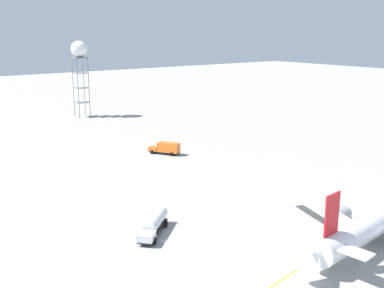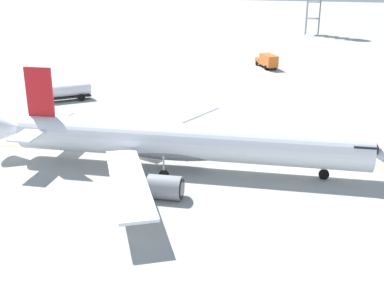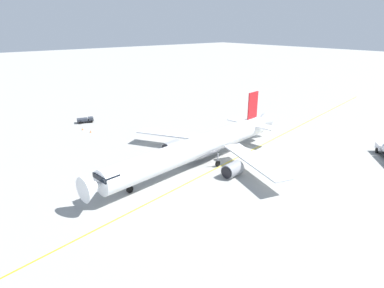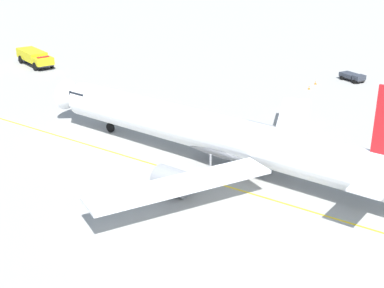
{
  "view_description": "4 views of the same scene",
  "coord_description": "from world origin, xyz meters",
  "px_view_note": "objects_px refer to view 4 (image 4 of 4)",
  "views": [
    {
      "loc": [
        36.69,
        -61.27,
        31.04
      ],
      "look_at": [
        -49.12,
        3.57,
        4.81
      ],
      "focal_mm": 43.9,
      "sensor_mm": 36.0,
      "label": 1
    },
    {
      "loc": [
        48.76,
        19.06,
        21.2
      ],
      "look_at": [
        -1.24,
        3.77,
        2.22
      ],
      "focal_mm": 45.49,
      "sensor_mm": 36.0,
      "label": 2
    },
    {
      "loc": [
        -39.87,
        38.86,
        23.97
      ],
      "look_at": [
        -0.22,
        5.94,
        4.72
      ],
      "focal_mm": 30.03,
      "sensor_mm": 36.0,
      "label": 3
    },
    {
      "loc": [
        -36.38,
        -28.06,
        21.85
      ],
      "look_at": [
        -0.97,
        5.26,
        2.24
      ],
      "focal_mm": 49.48,
      "sensor_mm": 36.0,
      "label": 4
    }
  ],
  "objects_px": {
    "airliner_main": "(219,136)",
    "fire_tender_truck": "(34,57)",
    "baggage_truck_truck": "(352,77)",
    "safety_cone_mid": "(316,83)",
    "safety_cone_near": "(309,88)"
  },
  "relations": [
    {
      "from": "fire_tender_truck",
      "to": "baggage_truck_truck",
      "type": "xyz_separation_m",
      "value": [
        28.49,
        -45.48,
        -0.82
      ]
    },
    {
      "from": "fire_tender_truck",
      "to": "baggage_truck_truck",
      "type": "relative_size",
      "value": 2.35
    },
    {
      "from": "fire_tender_truck",
      "to": "baggage_truck_truck",
      "type": "height_order",
      "value": "fire_tender_truck"
    },
    {
      "from": "baggage_truck_truck",
      "to": "airliner_main",
      "type": "bearing_deg",
      "value": -65.04
    },
    {
      "from": "safety_cone_mid",
      "to": "baggage_truck_truck",
      "type": "bearing_deg",
      "value": -29.06
    },
    {
      "from": "fire_tender_truck",
      "to": "safety_cone_near",
      "type": "distance_m",
      "value": 47.42
    },
    {
      "from": "baggage_truck_truck",
      "to": "safety_cone_mid",
      "type": "height_order",
      "value": "baggage_truck_truck"
    },
    {
      "from": "airliner_main",
      "to": "baggage_truck_truck",
      "type": "bearing_deg",
      "value": -87.98
    },
    {
      "from": "baggage_truck_truck",
      "to": "safety_cone_near",
      "type": "xyz_separation_m",
      "value": [
        -8.71,
        2.39,
        -0.44
      ]
    },
    {
      "from": "fire_tender_truck",
      "to": "safety_cone_near",
      "type": "xyz_separation_m",
      "value": [
        19.78,
        -43.08,
        -1.26
      ]
    },
    {
      "from": "baggage_truck_truck",
      "to": "safety_cone_mid",
      "type": "distance_m",
      "value": 6.49
    },
    {
      "from": "safety_cone_mid",
      "to": "fire_tender_truck",
      "type": "bearing_deg",
      "value": 118.34
    },
    {
      "from": "safety_cone_near",
      "to": "airliner_main",
      "type": "bearing_deg",
      "value": -165.24
    },
    {
      "from": "airliner_main",
      "to": "fire_tender_truck",
      "type": "bearing_deg",
      "value": -17.4
    },
    {
      "from": "fire_tender_truck",
      "to": "safety_cone_near",
      "type": "bearing_deg",
      "value": 34.24
    }
  ]
}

